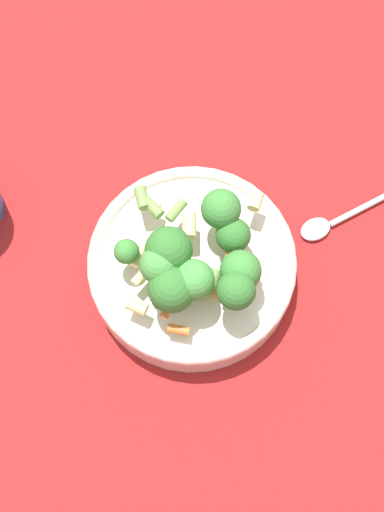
% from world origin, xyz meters
% --- Properties ---
extents(ground_plane, '(3.00, 3.00, 0.00)m').
position_xyz_m(ground_plane, '(0.00, 0.00, 0.00)').
color(ground_plane, maroon).
extents(bowl, '(0.22, 0.22, 0.05)m').
position_xyz_m(bowl, '(0.00, 0.00, 0.03)').
color(bowl, silver).
rests_on(bowl, ground_plane).
extents(pasta_salad, '(0.16, 0.18, 0.07)m').
position_xyz_m(pasta_salad, '(-0.02, 0.00, 0.09)').
color(pasta_salad, '#8CB766').
rests_on(pasta_salad, bowl).
extents(spoon, '(0.04, 0.18, 0.01)m').
position_xyz_m(spoon, '(0.00, -0.19, 0.01)').
color(spoon, silver).
rests_on(spoon, ground_plane).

